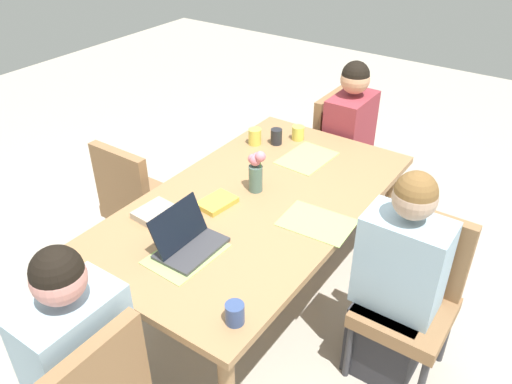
{
  "coord_description": "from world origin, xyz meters",
  "views": [
    {
      "loc": [
        1.91,
        1.32,
        2.29
      ],
      "look_at": [
        0.0,
        0.0,
        0.8
      ],
      "focal_mm": 36.0,
      "sensor_mm": 36.0,
      "label": 1
    }
  ],
  "objects": [
    {
      "name": "ground_plane",
      "position": [
        0.0,
        0.0,
        0.0
      ],
      "size": [
        10.0,
        10.0,
        0.0
      ],
      "primitive_type": "plane",
      "color": "#B2A899"
    },
    {
      "name": "dining_table",
      "position": [
        0.0,
        0.0,
        0.68
      ],
      "size": [
        1.91,
        1.07,
        0.75
      ],
      "color": "#9E754C",
      "rests_on": "ground_plane"
    },
    {
      "name": "chair_far_left_near",
      "position": [
        -0.08,
        0.89,
        0.5
      ],
      "size": [
        0.44,
        0.44,
        0.9
      ],
      "color": "olive",
      "rests_on": "ground_plane"
    },
    {
      "name": "person_far_left_near",
      "position": [
        -0.01,
        0.83,
        0.53
      ],
      "size": [
        0.36,
        0.4,
        1.19
      ],
      "color": "#2D2D33",
      "rests_on": "ground_plane"
    },
    {
      "name": "person_head_right_left_mid",
      "position": [
        1.2,
        -0.01,
        0.53
      ],
      "size": [
        0.4,
        0.36,
        1.19
      ],
      "color": "#2D2D33",
      "rests_on": "ground_plane"
    },
    {
      "name": "chair_head_left_left_far",
      "position": [
        -1.25,
        -0.09,
        0.5
      ],
      "size": [
        0.44,
        0.44,
        0.9
      ],
      "color": "olive",
      "rests_on": "ground_plane"
    },
    {
      "name": "person_head_left_left_far",
      "position": [
        -1.19,
        -0.01,
        0.53
      ],
      "size": [
        0.4,
        0.36,
        1.19
      ],
      "color": "#2D2D33",
      "rests_on": "ground_plane"
    },
    {
      "name": "chair_near_right_near",
      "position": [
        0.11,
        -0.83,
        0.5
      ],
      "size": [
        0.44,
        0.44,
        0.9
      ],
      "color": "olive",
      "rests_on": "ground_plane"
    },
    {
      "name": "flower_vase",
      "position": [
        -0.08,
        -0.06,
        0.88
      ],
      "size": [
        0.08,
        0.11,
        0.25
      ],
      "color": "#4C6B60",
      "rests_on": "dining_table"
    },
    {
      "name": "placemat_far_left_near",
      "position": [
        -0.0,
        0.38,
        0.75
      ],
      "size": [
        0.28,
        0.37,
        0.0
      ],
      "primitive_type": "cube",
      "rotation": [
        0.0,
        0.0,
        -1.51
      ],
      "color": "#9EBC66",
      "rests_on": "dining_table"
    },
    {
      "name": "placemat_head_right_left_mid",
      "position": [
        0.57,
        -0.01,
        0.75
      ],
      "size": [
        0.37,
        0.28,
        0.0
      ],
      "primitive_type": "cube",
      "rotation": [
        0.0,
        0.0,
        3.1
      ],
      "color": "#9EBC66",
      "rests_on": "dining_table"
    },
    {
      "name": "placemat_head_left_left_far",
      "position": [
        -0.56,
        -0.01,
        0.75
      ],
      "size": [
        0.37,
        0.28,
        0.0
      ],
      "primitive_type": "cube",
      "rotation": [
        0.0,
        0.0,
        -0.06
      ],
      "color": "#9EBC66",
      "rests_on": "dining_table"
    },
    {
      "name": "laptop_head_right_left_mid",
      "position": [
        0.53,
        -0.03,
        0.79
      ],
      "size": [
        0.32,
        0.22,
        0.2
      ],
      "color": "#38383D",
      "rests_on": "dining_table"
    },
    {
      "name": "coffee_mug_near_left",
      "position": [
        0.77,
        0.43,
        0.8
      ],
      "size": [
        0.08,
        0.08,
        0.09
      ],
      "primitive_type": "cylinder",
      "color": "#33477A",
      "rests_on": "dining_table"
    },
    {
      "name": "coffee_mug_near_right",
      "position": [
        -0.62,
        -0.27,
        0.8
      ],
      "size": [
        0.07,
        0.07,
        0.1
      ],
      "primitive_type": "cylinder",
      "color": "#232328",
      "rests_on": "dining_table"
    },
    {
      "name": "coffee_mug_centre_left",
      "position": [
        -0.76,
        -0.19,
        0.8
      ],
      "size": [
        0.08,
        0.08,
        0.09
      ],
      "primitive_type": "cylinder",
      "color": "#DBC64C",
      "rests_on": "dining_table"
    },
    {
      "name": "coffee_mug_centre_right",
      "position": [
        -0.54,
        -0.38,
        0.8
      ],
      "size": [
        0.08,
        0.08,
        0.1
      ],
      "primitive_type": "cylinder",
      "color": "#DBC64C",
      "rests_on": "dining_table"
    },
    {
      "name": "book_red_cover",
      "position": [
        0.42,
        -0.36,
        0.77
      ],
      "size": [
        0.21,
        0.15,
        0.04
      ],
      "primitive_type": "cube",
      "rotation": [
        0.0,
        0.0,
        -0.07
      ],
      "color": "#B2A38E",
      "rests_on": "dining_table"
    },
    {
      "name": "book_blue_cover",
      "position": [
        0.16,
        -0.14,
        0.77
      ],
      "size": [
        0.22,
        0.16,
        0.03
      ],
      "primitive_type": "cube",
      "rotation": [
        0.0,
        0.0,
        -0.13
      ],
      "color": "gold",
      "rests_on": "dining_table"
    }
  ]
}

